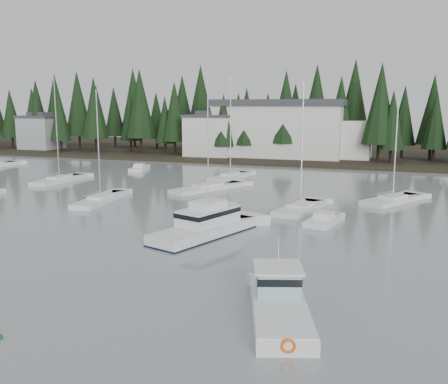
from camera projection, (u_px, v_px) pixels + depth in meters
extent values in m
cube|color=black|center=(317.00, 153.00, 109.08)|extent=(240.00, 54.00, 1.00)
cube|color=silver|center=(210.00, 137.00, 97.53)|extent=(9.00, 7.00, 7.50)
cube|color=#38383D|center=(210.00, 116.00, 96.84)|extent=(9.54, 7.42, 0.50)
cube|color=#38383D|center=(210.00, 113.00, 96.73)|extent=(4.95, 3.85, 0.80)
cube|color=#999EA0|center=(41.00, 133.00, 113.19)|extent=(8.00, 7.00, 7.00)
cube|color=#38383D|center=(40.00, 117.00, 112.54)|extent=(8.48, 7.42, 0.50)
cube|color=#38383D|center=(40.00, 114.00, 112.44)|extent=(4.40, 3.85, 0.80)
cube|color=silver|center=(279.00, 131.00, 95.84)|extent=(24.00, 10.00, 10.00)
cube|color=#38383D|center=(280.00, 103.00, 94.92)|extent=(25.00, 11.00, 1.20)
cube|color=silver|center=(344.00, 139.00, 94.02)|extent=(10.00, 8.00, 7.00)
cube|color=white|center=(204.00, 234.00, 39.98)|extent=(6.22, 10.60, 1.47)
cube|color=black|center=(204.00, 236.00, 40.00)|extent=(6.26, 10.66, 0.20)
cube|color=white|center=(208.00, 216.00, 40.13)|extent=(4.12, 5.81, 1.34)
cube|color=black|center=(208.00, 212.00, 40.08)|extent=(4.20, 5.88, 0.37)
cube|color=white|center=(208.00, 204.00, 39.96)|extent=(2.62, 3.10, 0.60)
cylinder|color=#A5A8AD|center=(208.00, 195.00, 39.84)|extent=(0.10, 0.10, 1.01)
cube|color=white|center=(280.00, 317.00, 24.50)|extent=(4.92, 8.09, 1.24)
cube|color=white|center=(280.00, 304.00, 24.39)|extent=(4.82, 7.93, 0.11)
cube|color=#91BEB5|center=(278.00, 281.00, 25.78)|extent=(2.80, 2.86, 1.34)
cube|color=white|center=(278.00, 267.00, 25.65)|extent=(3.15, 3.23, 0.11)
cube|color=black|center=(278.00, 276.00, 25.73)|extent=(2.86, 2.91, 0.38)
cylinder|color=#A5A8AD|center=(278.00, 252.00, 25.51)|extent=(0.08, 0.08, 1.53)
torus|color=#F2590C|center=(288.00, 346.00, 20.67)|extent=(0.68, 0.34, 0.67)
cube|color=white|center=(60.00, 182.00, 68.41)|extent=(2.82, 9.33, 1.05)
cube|color=white|center=(59.00, 177.00, 68.30)|extent=(1.91, 3.19, 0.30)
cylinder|color=#A5A8AD|center=(57.00, 128.00, 67.16)|extent=(0.14, 0.14, 13.50)
cube|color=white|center=(101.00, 202.00, 54.23)|extent=(3.49, 9.69, 1.05)
cube|color=white|center=(101.00, 196.00, 54.12)|extent=(2.05, 3.40, 0.30)
cylinder|color=#A5A8AD|center=(98.00, 144.00, 53.15)|extent=(0.14, 0.14, 11.48)
cube|color=white|center=(300.00, 211.00, 49.60)|extent=(4.23, 8.67, 1.05)
cube|color=white|center=(301.00, 205.00, 49.49)|extent=(2.44, 3.13, 0.30)
cylinder|color=#A5A8AD|center=(302.00, 145.00, 48.47)|extent=(0.14, 0.14, 12.04)
cube|color=white|center=(392.00, 202.00, 53.98)|extent=(6.71, 8.97, 1.05)
cube|color=white|center=(393.00, 196.00, 53.87)|extent=(3.15, 3.54, 0.30)
cylinder|color=#A5A8AD|center=(396.00, 148.00, 52.96)|extent=(0.14, 0.14, 10.79)
cube|color=white|center=(230.00, 178.00, 71.45)|extent=(4.08, 9.35, 1.05)
cube|color=white|center=(230.00, 174.00, 71.33)|extent=(2.26, 3.34, 0.30)
cylinder|color=#A5A8AD|center=(231.00, 127.00, 70.18)|extent=(0.14, 0.14, 13.63)
cube|color=white|center=(208.00, 190.00, 61.82)|extent=(7.08, 10.82, 1.05)
cube|color=white|center=(208.00, 185.00, 61.70)|extent=(3.26, 4.09, 0.30)
cylinder|color=#A5A8AD|center=(208.00, 133.00, 60.61)|extent=(0.14, 0.14, 12.96)
cube|color=white|center=(324.00, 223.00, 44.24)|extent=(3.05, 5.32, 0.90)
cube|color=white|center=(324.00, 215.00, 44.12)|extent=(1.76, 1.84, 0.55)
cube|color=white|center=(139.00, 170.00, 80.55)|extent=(3.59, 6.01, 0.90)
cube|color=white|center=(139.00, 165.00, 80.43)|extent=(1.91, 2.13, 0.55)
cube|color=white|center=(212.00, 214.00, 47.84)|extent=(2.38, 6.87, 0.90)
cube|color=white|center=(212.00, 207.00, 47.72)|extent=(1.55, 2.22, 0.55)
sphere|color=black|center=(270.00, 324.00, 23.92)|extent=(0.37, 0.37, 0.37)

